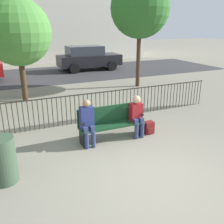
# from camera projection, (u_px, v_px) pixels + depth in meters

# --- Properties ---
(ground_plane) EXTENTS (80.00, 80.00, 0.00)m
(ground_plane) POSITION_uv_depth(u_px,v_px,m) (151.00, 177.00, 5.16)
(ground_plane) COLOR gray
(park_bench) EXTENTS (1.81, 0.45, 0.92)m
(park_bench) POSITION_uv_depth(u_px,v_px,m) (111.00, 122.00, 6.76)
(park_bench) COLOR #14381E
(park_bench) RESTS_ON ground
(seated_person_0) EXTENTS (0.34, 0.39, 1.23)m
(seated_person_0) POSITION_uv_depth(u_px,v_px,m) (87.00, 121.00, 6.31)
(seated_person_0) COLOR navy
(seated_person_0) RESTS_ON ground
(seated_person_1) EXTENTS (0.34, 0.39, 1.17)m
(seated_person_1) POSITION_uv_depth(u_px,v_px,m) (137.00, 114.00, 6.87)
(seated_person_1) COLOR navy
(seated_person_1) RESTS_ON ground
(backpack) EXTENTS (0.28, 0.25, 0.35)m
(backpack) POSITION_uv_depth(u_px,v_px,m) (149.00, 128.00, 7.19)
(backpack) COLOR maroon
(backpack) RESTS_ON ground
(fence_railing) EXTENTS (9.01, 0.03, 0.95)m
(fence_railing) POSITION_uv_depth(u_px,v_px,m) (92.00, 105.00, 7.98)
(fence_railing) COLOR #2D2823
(fence_railing) RESTS_ON ground
(tree_0) EXTENTS (2.77, 2.77, 5.08)m
(tree_0) POSITION_uv_depth(u_px,v_px,m) (140.00, 8.00, 11.51)
(tree_0) COLOR #422D1E
(tree_0) RESTS_ON ground
(tree_2) EXTENTS (2.55, 2.55, 3.98)m
(tree_2) POSITION_uv_depth(u_px,v_px,m) (18.00, 32.00, 9.45)
(tree_2) COLOR #422D1E
(tree_2) RESTS_ON ground
(street_surface) EXTENTS (24.00, 6.00, 0.01)m
(street_surface) POSITION_uv_depth(u_px,v_px,m) (46.00, 75.00, 15.48)
(street_surface) COLOR #333335
(street_surface) RESTS_ON ground
(parked_car_0) EXTENTS (4.20, 1.94, 1.62)m
(parked_car_0) POSITION_uv_depth(u_px,v_px,m) (88.00, 58.00, 16.87)
(parked_car_0) COLOR black
(parked_car_0) RESTS_ON ground
(trash_bin) EXTENTS (0.54, 0.54, 0.95)m
(trash_bin) POSITION_uv_depth(u_px,v_px,m) (2.00, 160.00, 4.89)
(trash_bin) COLOR #384C38
(trash_bin) RESTS_ON ground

